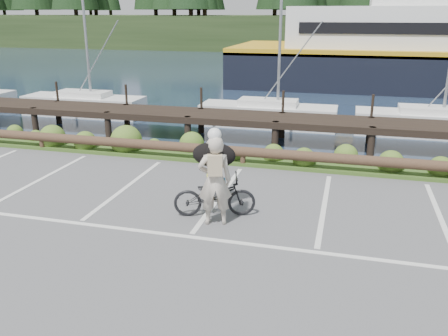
# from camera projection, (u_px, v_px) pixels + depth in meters

# --- Properties ---
(ground) EXTENTS (72.00, 72.00, 0.00)m
(ground) POSITION_uv_depth(u_px,v_px,m) (196.00, 229.00, 10.22)
(ground) COLOR #4F4F52
(harbor_backdrop) EXTENTS (170.00, 160.00, 30.00)m
(harbor_backdrop) POSITION_uv_depth(u_px,v_px,m) (339.00, 40.00, 82.17)
(harbor_backdrop) COLOR #19273C
(harbor_backdrop) RESTS_ON ground
(vegetation_strip) EXTENTS (34.00, 1.60, 0.10)m
(vegetation_strip) POSITION_uv_depth(u_px,v_px,m) (248.00, 158.00, 15.07)
(vegetation_strip) COLOR #3D5B21
(vegetation_strip) RESTS_ON ground
(log_rail) EXTENTS (32.00, 0.30, 0.60)m
(log_rail) POSITION_uv_depth(u_px,v_px,m) (243.00, 166.00, 14.44)
(log_rail) COLOR #443021
(log_rail) RESTS_ON ground
(bicycle) EXTENTS (1.97, 1.16, 0.98)m
(bicycle) POSITION_uv_depth(u_px,v_px,m) (215.00, 196.00, 10.76)
(bicycle) COLOR black
(bicycle) RESTS_ON ground
(cyclist) EXTENTS (0.84, 0.67, 2.00)m
(cyclist) POSITION_uv_depth(u_px,v_px,m) (215.00, 181.00, 10.19)
(cyclist) COLOR #C1B4A3
(cyclist) RESTS_ON ground
(dog) EXTENTS (0.79, 1.15, 0.60)m
(dog) POSITION_uv_depth(u_px,v_px,m) (214.00, 155.00, 11.08)
(dog) COLOR black
(dog) RESTS_ON bicycle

